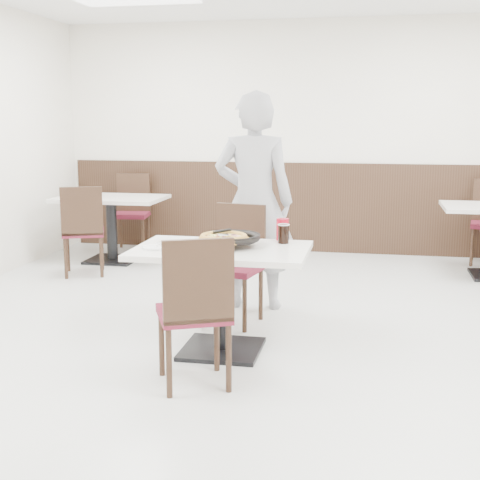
% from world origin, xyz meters
% --- Properties ---
extents(floor, '(7.00, 7.00, 0.00)m').
position_xyz_m(floor, '(0.00, 0.00, 0.00)').
color(floor, beige).
rests_on(floor, ground).
extents(wall_back, '(6.00, 0.04, 2.80)m').
position_xyz_m(wall_back, '(0.00, 3.50, 1.40)').
color(wall_back, silver).
rests_on(wall_back, floor).
extents(wainscot_back, '(5.90, 0.03, 1.10)m').
position_xyz_m(wainscot_back, '(0.00, 3.48, 0.55)').
color(wainscot_back, black).
rests_on(wainscot_back, floor).
extents(main_table, '(1.29, 0.94, 0.75)m').
position_xyz_m(main_table, '(-0.18, -0.28, 0.38)').
color(main_table, white).
rests_on(main_table, floor).
extents(chair_near, '(0.56, 0.56, 0.95)m').
position_xyz_m(chair_near, '(-0.22, -0.88, 0.47)').
color(chair_near, black).
rests_on(chair_near, floor).
extents(chair_far, '(0.49, 0.49, 0.95)m').
position_xyz_m(chair_far, '(-0.24, 0.39, 0.47)').
color(chair_far, black).
rests_on(chair_far, floor).
extents(trivet, '(0.14, 0.14, 0.04)m').
position_xyz_m(trivet, '(-0.19, -0.24, 0.77)').
color(trivet, black).
rests_on(trivet, main_table).
extents(pizza_pan, '(0.39, 0.39, 0.01)m').
position_xyz_m(pizza_pan, '(-0.12, -0.22, 0.79)').
color(pizza_pan, black).
rests_on(pizza_pan, trivet).
extents(pizza, '(0.39, 0.39, 0.02)m').
position_xyz_m(pizza, '(-0.16, -0.28, 0.81)').
color(pizza, gold).
rests_on(pizza, pizza_pan).
extents(pizza_server, '(0.10, 0.11, 0.00)m').
position_xyz_m(pizza_server, '(-0.16, -0.29, 0.84)').
color(pizza_server, white).
rests_on(pizza_server, pizza).
extents(napkin, '(0.20, 0.20, 0.00)m').
position_xyz_m(napkin, '(-0.60, -0.38, 0.75)').
color(napkin, white).
rests_on(napkin, main_table).
extents(side_plate, '(0.18, 0.18, 0.01)m').
position_xyz_m(side_plate, '(-0.62, -0.40, 0.76)').
color(side_plate, white).
rests_on(side_plate, napkin).
extents(fork, '(0.03, 0.16, 0.00)m').
position_xyz_m(fork, '(-0.60, -0.32, 0.77)').
color(fork, white).
rests_on(fork, side_plate).
extents(cola_glass, '(0.09, 0.09, 0.13)m').
position_xyz_m(cola_glass, '(0.22, -0.02, 0.81)').
color(cola_glass, black).
rests_on(cola_glass, main_table).
extents(red_cup, '(0.10, 0.10, 0.16)m').
position_xyz_m(red_cup, '(0.20, 0.10, 0.83)').
color(red_cup, '#AA071A').
rests_on(red_cup, main_table).
extents(diner_person, '(0.70, 0.48, 1.86)m').
position_xyz_m(diner_person, '(-0.16, 0.90, 0.93)').
color(diner_person, '#9F9EA3').
rests_on(diner_person, floor).
extents(bg_table_left, '(1.27, 0.91, 0.75)m').
position_xyz_m(bg_table_left, '(-2.10, 2.47, 0.38)').
color(bg_table_left, white).
rests_on(bg_table_left, floor).
extents(bg_chair_left_near, '(0.55, 0.55, 0.95)m').
position_xyz_m(bg_chair_left_near, '(-2.13, 1.78, 0.47)').
color(bg_chair_left_near, black).
rests_on(bg_chair_left_near, floor).
extents(bg_chair_left_far, '(0.47, 0.47, 0.95)m').
position_xyz_m(bg_chair_left_far, '(-2.10, 3.11, 0.47)').
color(bg_chair_left_far, black).
rests_on(bg_chair_left_far, floor).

